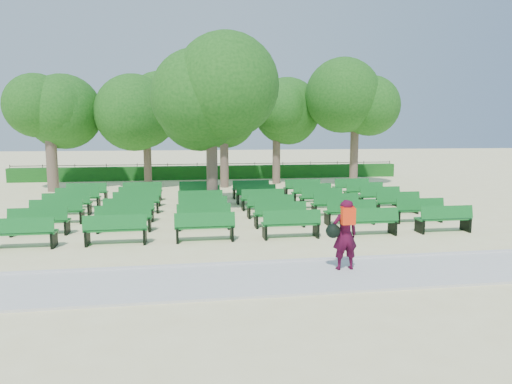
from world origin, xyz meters
TOP-DOWN VIEW (x-y plane):
  - ground at (0.00, 0.00)m, footprint 120.00×120.00m
  - paving at (0.00, -7.40)m, footprint 30.00×2.20m
  - curb at (0.00, -6.25)m, footprint 30.00×0.12m
  - hedge at (0.00, 14.00)m, footprint 26.00×0.70m
  - fence at (0.00, 14.40)m, footprint 26.00×0.10m
  - tree_line at (0.00, 10.00)m, footprint 21.80×6.80m
  - bench_array at (0.02, 0.64)m, footprint 1.82×0.69m
  - tree_among at (-0.74, 1.75)m, footprint 4.18×4.18m
  - person at (1.78, -7.10)m, footprint 0.78×0.48m

SIDE VIEW (x-z plane):
  - ground at x=0.00m, z-range 0.00..0.00m
  - fence at x=0.00m, z-range -0.51..0.51m
  - tree_line at x=0.00m, z-range -3.52..3.52m
  - paving at x=0.00m, z-range 0.00..0.06m
  - curb at x=0.00m, z-range 0.00..0.10m
  - bench_array at x=0.02m, z-range -0.47..0.65m
  - hedge at x=0.00m, z-range 0.00..0.90m
  - person at x=1.78m, z-range 0.09..1.74m
  - tree_among at x=-0.74m, z-range 1.14..7.24m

